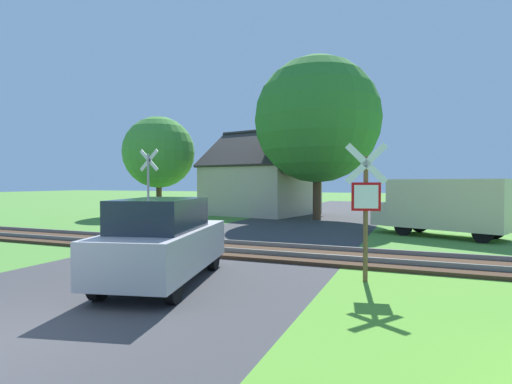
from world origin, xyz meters
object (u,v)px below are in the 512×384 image
stop_sign_near (366,203)px  parked_car (163,241)px  crossing_sign_far (148,186)px  house (262,187)px  tree_center (317,120)px  mail_truck (444,205)px  tree_left (159,152)px

stop_sign_near → parked_car: stop_sign_near is taller
crossing_sign_far → house: house is taller
stop_sign_near → house: size_ratio=0.38×
tree_center → mail_truck: bearing=-39.9°
house → tree_left: bearing=-147.5°
house → mail_truck: bearing=-25.3°
stop_sign_near → mail_truck: 8.69m
stop_sign_near → mail_truck: size_ratio=0.56×
crossing_sign_far → house: bearing=88.9°
parked_car → crossing_sign_far: bearing=115.8°
crossing_sign_far → tree_center: size_ratio=0.37×
house → crossing_sign_far: bearing=-79.3°
house → tree_center: size_ratio=0.84×
house → tree_center: (4.42, -2.76, 3.84)m
tree_center → house: bearing=148.0°
tree_left → mail_truck: bearing=-17.8°
crossing_sign_far → house: size_ratio=0.44×
stop_sign_near → tree_center: 14.82m
tree_center → parked_car: tree_center is taller
crossing_sign_far → tree_left: size_ratio=0.52×
crossing_sign_far → mail_truck: bearing=20.4°
tree_left → parked_car: size_ratio=1.53×
tree_left → parked_car: 19.49m
crossing_sign_far → parked_car: size_ratio=0.80×
stop_sign_near → house: bearing=-74.6°
house → tree_left: tree_left is taller
stop_sign_near → tree_left: size_ratio=0.45×
crossing_sign_far → parked_car: 7.85m
tree_center → parked_car: size_ratio=2.16×
stop_sign_near → tree_center: tree_center is taller
stop_sign_near → crossing_sign_far: 9.83m
tree_left → parked_car: bearing=-54.3°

